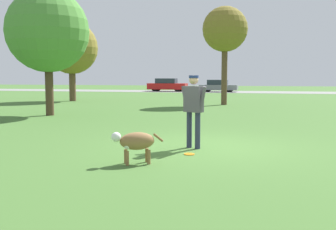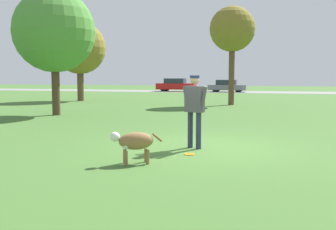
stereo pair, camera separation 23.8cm
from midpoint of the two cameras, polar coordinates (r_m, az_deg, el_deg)
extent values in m
plane|color=#426B2D|center=(9.82, 6.37, -4.65)|extent=(120.00, 120.00, 0.00)
cube|color=gray|center=(43.40, 13.17, 3.25)|extent=(120.00, 6.00, 0.01)
cylinder|color=#2D334C|center=(9.49, 5.17, -2.29)|extent=(0.18, 0.18, 0.89)
cylinder|color=#2D334C|center=(9.65, 3.96, -2.15)|extent=(0.18, 0.18, 0.89)
cube|color=#514C56|center=(9.49, 4.60, 2.31)|extent=(0.51, 0.41, 0.63)
cylinder|color=#514C56|center=(9.34, 5.86, 2.24)|extent=(0.24, 0.18, 0.63)
cylinder|color=#514C56|center=(9.66, 3.38, 2.38)|extent=(0.24, 0.18, 0.63)
sphere|color=tan|center=(9.48, 4.62, 5.10)|extent=(0.30, 0.30, 0.22)
cylinder|color=navy|center=(9.48, 4.63, 5.57)|extent=(0.31, 0.31, 0.06)
ellipsoid|color=olive|center=(7.90, -3.80, -3.77)|extent=(0.79, 0.64, 0.36)
ellipsoid|color=white|center=(7.88, -5.19, -4.26)|extent=(0.29, 0.31, 0.20)
sphere|color=white|center=(7.83, -6.84, -3.16)|extent=(0.26, 0.26, 0.19)
cylinder|color=olive|center=(7.83, -5.25, -6.24)|extent=(0.09, 0.09, 0.28)
cylinder|color=olive|center=(8.02, -5.44, -5.96)|extent=(0.09, 0.09, 0.28)
cylinder|color=olive|center=(7.90, -2.11, -6.12)|extent=(0.09, 0.09, 0.28)
cylinder|color=olive|center=(8.09, -2.37, -5.84)|extent=(0.09, 0.09, 0.28)
cylinder|color=olive|center=(7.97, -0.72, -3.28)|extent=(0.21, 0.14, 0.19)
cylinder|color=orange|center=(8.87, 3.89, -5.70)|extent=(0.24, 0.24, 0.02)
torus|color=orange|center=(8.87, 3.89, -5.70)|extent=(0.24, 0.24, 0.02)
cylinder|color=brown|center=(24.14, 9.48, 5.65)|extent=(0.35, 0.35, 3.53)
sphere|color=olive|center=(24.30, 9.59, 12.22)|extent=(2.71, 2.71, 2.71)
cylinder|color=#4C3826|center=(18.30, -15.61, 3.68)|extent=(0.35, 0.35, 2.36)
sphere|color=#4C8938|center=(18.39, -15.83, 11.61)|extent=(3.63, 3.63, 3.63)
cylinder|color=brown|center=(28.35, -12.35, 4.38)|extent=(0.45, 0.45, 2.33)
sphere|color=olive|center=(28.41, -12.46, 9.49)|extent=(3.63, 3.63, 3.63)
cube|color=red|center=(44.61, 1.35, 4.18)|extent=(4.40, 1.75, 0.68)
cube|color=#232D38|center=(44.63, 1.19, 4.98)|extent=(2.29, 1.49, 0.56)
cylinder|color=black|center=(45.03, 3.21, 3.88)|extent=(0.66, 0.21, 0.66)
cylinder|color=black|center=(43.59, 2.79, 3.83)|extent=(0.66, 0.21, 0.66)
cylinder|color=black|center=(45.66, -0.02, 3.92)|extent=(0.66, 0.21, 0.66)
cylinder|color=black|center=(44.25, -0.54, 3.86)|extent=(0.66, 0.21, 0.66)
cube|color=slate|center=(43.37, 8.80, 3.98)|extent=(4.13, 1.93, 0.55)
cube|color=#232D38|center=(43.37, 8.65, 4.71)|extent=(2.16, 1.63, 0.55)
cylinder|color=black|center=(44.03, 10.52, 3.75)|extent=(0.65, 0.21, 0.64)
cylinder|color=black|center=(42.43, 10.30, 3.68)|extent=(0.65, 0.21, 0.64)
cylinder|color=black|center=(44.35, 7.35, 3.81)|extent=(0.65, 0.21, 0.64)
cylinder|color=black|center=(42.76, 7.02, 3.74)|extent=(0.65, 0.21, 0.64)
camera|label=1|loc=(0.12, -89.21, 0.08)|focal=42.00mm
camera|label=2|loc=(0.12, 90.79, -0.08)|focal=42.00mm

